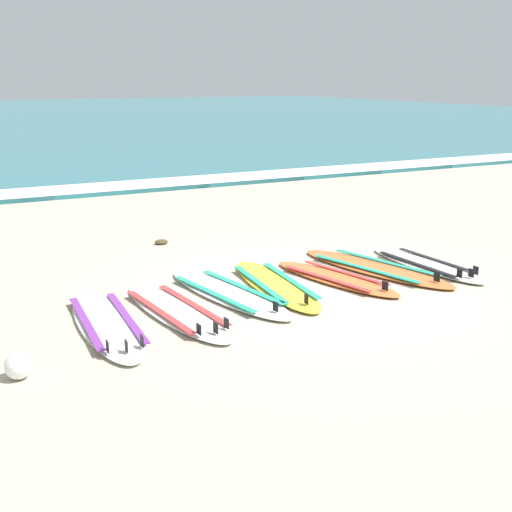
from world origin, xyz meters
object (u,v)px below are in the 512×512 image
at_px(surfboard_4, 336,278).
at_px(surfboard_5, 375,268).
at_px(surfboard_1, 176,311).
at_px(beach_ball, 18,366).
at_px(surfboard_6, 426,265).
at_px(surfboard_0, 107,323).
at_px(surfboard_3, 275,284).
at_px(surfboard_2, 228,293).

relative_size(surfboard_4, surfboard_5, 0.82).
xyz_separation_m(surfboard_1, beach_ball, (-1.84, -0.94, 0.08)).
distance_m(surfboard_6, beach_ball, 5.74).
relative_size(surfboard_0, surfboard_1, 1.03).
distance_m(surfboard_1, beach_ball, 2.06).
bearing_deg(surfboard_6, surfboard_3, 176.11).
bearing_deg(surfboard_5, beach_ball, -164.77).
xyz_separation_m(surfboard_0, surfboard_1, (0.80, 0.01, 0.00)).
bearing_deg(beach_ball, surfboard_0, 41.74).
relative_size(surfboard_1, surfboard_4, 1.10).
bearing_deg(surfboard_5, surfboard_3, -178.65).
relative_size(surfboard_2, surfboard_5, 0.94).
xyz_separation_m(surfboard_0, surfboard_6, (4.58, 0.21, 0.00)).
height_order(surfboard_1, surfboard_2, same).
xyz_separation_m(surfboard_3, beach_ball, (-3.30, -1.29, 0.08)).
distance_m(surfboard_0, surfboard_1, 0.80).
bearing_deg(surfboard_1, surfboard_2, 21.79).
height_order(surfboard_0, surfboard_5, same).
distance_m(surfboard_1, surfboard_6, 3.79).
distance_m(surfboard_0, surfboard_2, 1.62).
xyz_separation_m(surfboard_2, surfboard_6, (3.00, -0.12, 0.00)).
bearing_deg(surfboard_1, surfboard_4, 5.83).
bearing_deg(beach_ball, surfboard_3, 21.41).
height_order(surfboard_2, beach_ball, beach_ball).
bearing_deg(surfboard_1, beach_ball, -152.93).
height_order(surfboard_1, surfboard_4, same).
xyz_separation_m(surfboard_4, surfboard_5, (0.76, 0.16, -0.00)).
bearing_deg(surfboard_1, surfboard_3, 13.66).
height_order(surfboard_3, surfboard_6, same).
relative_size(surfboard_0, surfboard_2, 0.99).
bearing_deg(surfboard_3, beach_ball, -158.59).
height_order(surfboard_2, surfboard_4, same).
relative_size(surfboard_0, surfboard_5, 0.93).
height_order(surfboard_5, surfboard_6, same).
bearing_deg(surfboard_1, surfboard_5, 7.33).
bearing_deg(surfboard_2, surfboard_5, 1.96).
xyz_separation_m(surfboard_4, surfboard_6, (1.49, -0.04, 0.00)).
distance_m(surfboard_3, beach_ball, 3.55).
height_order(surfboard_3, beach_ball, beach_ball).
bearing_deg(surfboard_0, beach_ball, -138.26).
bearing_deg(surfboard_3, surfboard_4, -8.24).
xyz_separation_m(surfboard_1, surfboard_3, (1.46, 0.36, -0.00)).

